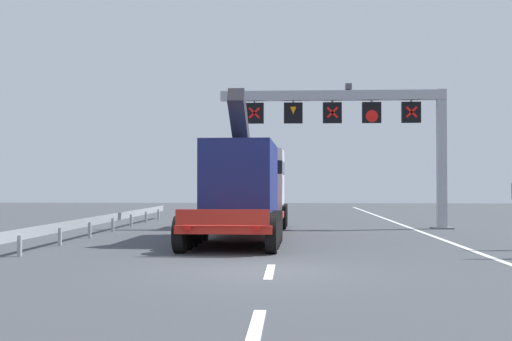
% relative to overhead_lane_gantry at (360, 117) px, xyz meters
% --- Properties ---
extents(ground, '(112.00, 112.00, 0.00)m').
position_rel_overhead_lane_gantry_xyz_m(ground, '(-3.87, -15.13, -5.12)').
color(ground, '#424449').
extents(lane_markings, '(0.20, 56.31, 0.01)m').
position_rel_overhead_lane_gantry_xyz_m(lane_markings, '(-3.69, 5.73, -5.12)').
color(lane_markings, silver).
rests_on(lane_markings, ground).
extents(edge_line_right, '(0.20, 63.00, 0.01)m').
position_rel_overhead_lane_gantry_xyz_m(edge_line_right, '(2.33, -3.13, -5.12)').
color(edge_line_right, silver).
rests_on(edge_line_right, ground).
extents(overhead_lane_gantry, '(10.61, 0.90, 6.68)m').
position_rel_overhead_lane_gantry_xyz_m(overhead_lane_gantry, '(0.00, 0.00, 0.00)').
color(overhead_lane_gantry, '#9EA0A5').
rests_on(overhead_lane_gantry, ground).
extents(heavy_haul_truck_red, '(3.27, 14.11, 5.30)m').
position_rel_overhead_lane_gantry_xyz_m(heavy_haul_truck_red, '(-4.95, -3.79, -3.14)').
color(heavy_haul_truck_red, red).
rests_on(heavy_haul_truck_red, ground).
extents(guardrail_left, '(0.13, 25.64, 0.76)m').
position_rel_overhead_lane_gantry_xyz_m(guardrail_left, '(-10.87, -4.31, -4.56)').
color(guardrail_left, '#999EA3').
rests_on(guardrail_left, ground).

